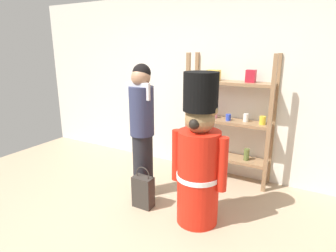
% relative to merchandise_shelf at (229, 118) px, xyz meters
% --- Properties ---
extents(ground_plane, '(6.40, 6.40, 0.00)m').
position_rel_merchandise_shelf_xyz_m(ground_plane, '(-0.45, -1.98, -0.90)').
color(ground_plane, tan).
extents(back_wall, '(6.40, 0.12, 2.60)m').
position_rel_merchandise_shelf_xyz_m(back_wall, '(-0.45, 0.22, 0.40)').
color(back_wall, silver).
rests_on(back_wall, ground_plane).
extents(merchandise_shelf, '(1.18, 0.35, 1.78)m').
position_rel_merchandise_shelf_xyz_m(merchandise_shelf, '(0.00, 0.00, 0.00)').
color(merchandise_shelf, '#93704C').
rests_on(merchandise_shelf, ground_plane).
extents(teddy_bear_guard, '(0.62, 0.46, 1.62)m').
position_rel_merchandise_shelf_xyz_m(teddy_bear_guard, '(0.08, -1.19, -0.17)').
color(teddy_bear_guard, red).
rests_on(teddy_bear_guard, ground_plane).
extents(person_shopper, '(0.31, 0.30, 1.67)m').
position_rel_merchandise_shelf_xyz_m(person_shopper, '(-0.78, -0.98, -0.00)').
color(person_shopper, black).
rests_on(person_shopper, ground_plane).
extents(shopping_bag, '(0.24, 0.14, 0.51)m').
position_rel_merchandise_shelf_xyz_m(shopping_bag, '(-0.60, -1.24, -0.71)').
color(shopping_bag, '#332D28').
rests_on(shopping_bag, ground_plane).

